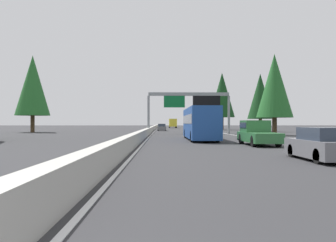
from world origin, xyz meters
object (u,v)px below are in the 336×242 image
pickup_distant_a (257,133)px  conifer_left_mid (33,86)px  box_truck_far_right (173,123)px  sign_gantry_overhead (190,101)px  conifer_right_near (274,86)px  conifer_right_mid (260,96)px  conifer_right_far (222,95)px  sedan_far_left (322,145)px  bus_near_right (200,122)px  sedan_distant_b (162,128)px

pickup_distant_a → conifer_left_mid: (34.48, 29.75, 7.26)m
pickup_distant_a → box_truck_far_right: (86.58, 3.64, 0.70)m
sign_gantry_overhead → conifer_right_near: bearing=-124.9°
conifer_right_mid → conifer_right_far: (16.35, 4.45, 1.56)m
sedan_far_left → conifer_left_mid: (45.26, 29.67, 7.49)m
sedan_far_left → conifer_right_far: size_ratio=0.32×
sign_gantry_overhead → bus_near_right: 19.26m
sedan_far_left → conifer_right_far: (66.50, -7.19, 7.60)m
bus_near_right → sign_gantry_overhead: bearing=-1.8°
sedan_distant_b → bus_near_right: bus_near_right is taller
sign_gantry_overhead → box_truck_far_right: bearing=0.7°
sedan_far_left → conifer_left_mid: conifer_left_mid is taller
pickup_distant_a → bus_near_right: (7.72, 3.50, 0.80)m
pickup_distant_a → sedan_far_left: bearing=179.6°
conifer_right_far → conifer_left_mid: size_ratio=1.01×
sign_gantry_overhead → conifer_right_far: 30.89m
pickup_distant_a → conifer_left_mid: conifer_left_mid is taller
box_truck_far_right → conifer_right_far: conifer_right_far is taller
conifer_right_far → bus_near_right: bearing=167.5°
sedan_far_left → pickup_distant_a: 10.78m
bus_near_right → conifer_right_far: (48.00, -10.61, 6.57)m
pickup_distant_a → conifer_right_mid: bearing=-16.4°
box_truck_far_right → sedan_distant_b: bearing=174.9°
sign_gantry_overhead → box_truck_far_right: 59.99m
conifer_right_mid → conifer_left_mid: (-4.90, 41.30, 1.45)m
bus_near_right → conifer_left_mid: bearing=44.4°
sign_gantry_overhead → bus_near_right: (-18.97, 0.58, -3.31)m
conifer_right_near → conifer_right_mid: (20.07, -3.88, 0.16)m
pickup_distant_a → conifer_right_mid: conifer_right_mid is taller
sign_gantry_overhead → bus_near_right: size_ratio=1.10×
sign_gantry_overhead → pickup_distant_a: bearing=-173.8°
sedan_distant_b → sign_gantry_overhead: bearing=-167.5°
conifer_right_near → box_truck_far_right: bearing=9.6°
sedan_far_left → box_truck_far_right: bearing=2.1°
conifer_right_near → sedan_far_left: bearing=165.5°
conifer_right_mid → sedan_far_left: bearing=166.9°
sedan_far_left → conifer_right_mid: bearing=-13.1°
pickup_distant_a → conifer_right_mid: size_ratio=0.51×
bus_near_right → conifer_right_mid: conifer_right_mid is taller
pickup_distant_a → conifer_right_near: 21.53m
sedan_distant_b → bus_near_right: 38.58m
box_truck_far_right → conifer_right_mid: size_ratio=0.77×
pickup_distant_a → bus_near_right: bearing=24.4°
sign_gantry_overhead → conifer_right_near: 13.01m
conifer_right_mid → box_truck_far_right: bearing=17.8°
conifer_right_mid → bus_near_right: bearing=154.6°
pickup_distant_a → conifer_right_far: (55.72, -7.11, 7.37)m
conifer_right_near → conifer_right_far: bearing=0.9°
sedan_far_left → bus_near_right: bearing=10.5°
pickup_distant_a → sign_gantry_overhead: bearing=6.2°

